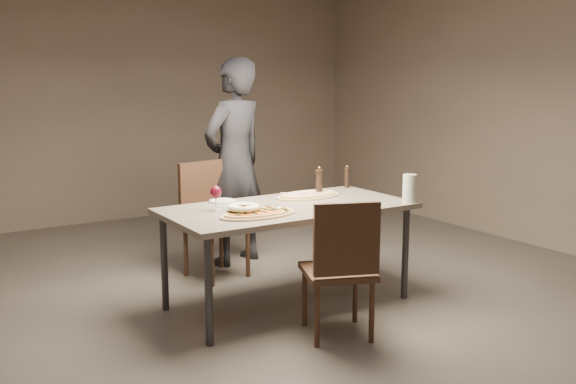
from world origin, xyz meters
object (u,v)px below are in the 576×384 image
ham_pizza (308,195)px  dining_table (288,213)px  pepper_mill_left (347,177)px  chair_near (341,262)px  carafe (409,188)px  diner (235,162)px  chair_far (210,213)px  zucchini_pizza (258,213)px  bread_basket (244,209)px

ham_pizza → dining_table: bearing=-159.8°
pepper_mill_left → chair_near: 1.46m
pepper_mill_left → carafe: size_ratio=0.88×
ham_pizza → diner: (-0.12, 0.99, 0.15)m
chair_far → ham_pizza: bearing=110.9°
chair_near → diner: 1.97m
dining_table → diner: bearing=81.1°
ham_pizza → diner: 1.01m
zucchini_pizza → chair_far: chair_far is taller
pepper_mill_left → diner: bearing=128.7°
chair_far → diner: diner is taller
pepper_mill_left → chair_near: size_ratio=0.20×
pepper_mill_left → diner: 1.03m
diner → carafe: bearing=95.1°
ham_pizza → pepper_mill_left: (0.52, 0.19, 0.07)m
zucchini_pizza → bread_basket: (-0.09, 0.04, 0.03)m
zucchini_pizza → pepper_mill_left: size_ratio=2.97×
dining_table → diner: diner is taller
dining_table → chair_near: chair_near is taller
bread_basket → carafe: bearing=-10.9°
bread_basket → chair_far: chair_far is taller
bread_basket → diner: bearing=64.7°
zucchini_pizza → diner: bearing=90.8°
zucchini_pizza → chair_far: 1.19m
zucchini_pizza → pepper_mill_left: (1.18, 0.56, 0.07)m
diner → ham_pizza: bearing=79.8°
zucchini_pizza → ham_pizza: (0.66, 0.37, -0.00)m
dining_table → diner: 1.22m
dining_table → zucchini_pizza: zucchini_pizza is taller
zucchini_pizza → dining_table: bearing=48.9°
dining_table → chair_far: bearing=99.8°
zucchini_pizza → carafe: bearing=12.6°
pepper_mill_left → diner: size_ratio=0.10×
zucchini_pizza → diner: size_ratio=0.30×
ham_pizza → chair_near: 1.03m
chair_near → ham_pizza: bearing=89.5°
pepper_mill_left → carafe: (0.00, -0.76, 0.02)m
dining_table → ham_pizza: 0.37m
pepper_mill_left → chair_far: 1.20m
ham_pizza → carafe: size_ratio=2.59×
ham_pizza → chair_far: (-0.48, 0.78, -0.23)m
ham_pizza → carafe: bearing=-59.7°
carafe → chair_far: (-1.00, 1.36, -0.31)m
diner → pepper_mill_left: bearing=111.5°
bread_basket → chair_far: bearing=76.3°
ham_pizza → bread_basket: size_ratio=2.53×
ham_pizza → pepper_mill_left: pepper_mill_left is taller
chair_far → dining_table: bearing=89.3°
zucchini_pizza → ham_pizza: bearing=51.6°
pepper_mill_left → dining_table: bearing=-155.4°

